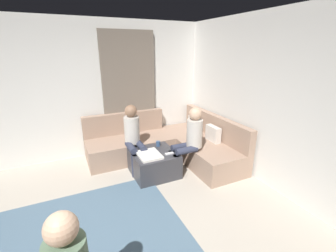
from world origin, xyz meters
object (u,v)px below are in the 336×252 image
object	(u,v)px
sectional_couch	(170,144)
person_on_couch_back	(190,138)
ottoman	(154,163)
game_remote	(169,153)
person_on_couch_side	(134,135)
coffee_mug	(158,144)

from	to	relation	value
sectional_couch	person_on_couch_back	distance (m)	0.79
sectional_couch	ottoman	xyz separation A→B (m)	(0.50, -0.55, -0.07)
game_remote	person_on_couch_side	distance (m)	0.74
coffee_mug	person_on_couch_back	world-z (taller)	person_on_couch_back
coffee_mug	person_on_couch_back	distance (m)	0.62
game_remote	person_on_couch_side	xyz separation A→B (m)	(-0.53, -0.46, 0.23)
game_remote	person_on_couch_back	bearing A→B (deg)	87.62
coffee_mug	person_on_couch_back	xyz separation A→B (m)	(0.42, 0.43, 0.19)
sectional_couch	person_on_couch_side	world-z (taller)	person_on_couch_side
ottoman	game_remote	size ratio (longest dim) A/B	5.07
person_on_couch_back	sectional_couch	bearing A→B (deg)	4.52
coffee_mug	person_on_couch_side	xyz separation A→B (m)	(-0.13, -0.42, 0.19)
coffee_mug	ottoman	bearing A→B (deg)	-39.29
sectional_couch	game_remote	world-z (taller)	sectional_couch
person_on_couch_side	person_on_couch_back	bearing A→B (deg)	147.09
person_on_couch_back	person_on_couch_side	size ratio (longest dim) A/B	1.00
ottoman	coffee_mug	distance (m)	0.38
game_remote	sectional_couch	bearing A→B (deg)	154.10
person_on_couch_back	game_remote	bearing A→B (deg)	87.62
sectional_couch	ottoman	world-z (taller)	sectional_couch
ottoman	person_on_couch_back	world-z (taller)	person_on_couch_back
sectional_couch	coffee_mug	bearing A→B (deg)	-52.85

